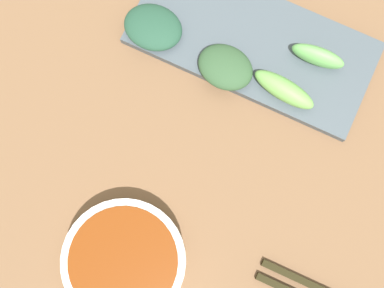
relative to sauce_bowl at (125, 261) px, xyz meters
name	(u,v)px	position (x,y,z in m)	size (l,w,h in m)	color
tabletop	(215,145)	(0.17, -0.04, -0.03)	(2.10, 2.10, 0.02)	brown
sauce_bowl	(125,261)	(0.00, 0.00, 0.00)	(0.14, 0.14, 0.04)	white
serving_plate	(252,43)	(0.30, -0.02, -0.02)	(0.13, 0.30, 0.01)	#434D56
broccoli_leafy_0	(153,27)	(0.26, 0.09, 0.00)	(0.06, 0.07, 0.02)	#224634
broccoli_stalk_1	(318,56)	(0.31, -0.10, 0.00)	(0.02, 0.07, 0.03)	#66AD57
broccoli_leafy_2	(225,67)	(0.25, -0.01, 0.00)	(0.05, 0.07, 0.02)	#2F4E2F
broccoli_stalk_3	(284,90)	(0.26, -0.08, 0.00)	(0.03, 0.08, 0.03)	#6AA64E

